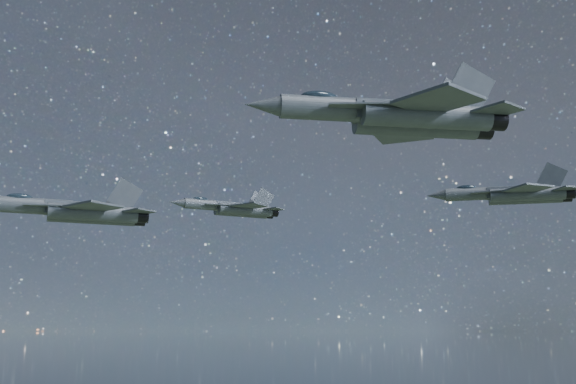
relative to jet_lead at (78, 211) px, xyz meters
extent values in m
cylinder|color=#343B41|center=(-4.15, -1.07, 0.23)|extent=(7.69, 3.41, 1.59)
ellipsoid|color=#19242D|center=(-5.33, -1.37, 0.99)|extent=(2.61, 1.64, 0.78)
cube|color=#343B41|center=(0.98, 0.25, 0.18)|extent=(8.46, 3.56, 1.32)
cylinder|color=#343B41|center=(1.63, -0.63, -0.28)|extent=(8.68, 3.67, 1.59)
cylinder|color=#343B41|center=(1.12, 1.34, -0.28)|extent=(8.68, 3.67, 1.59)
cylinder|color=black|center=(6.16, 0.53, -0.28)|extent=(1.65, 1.75, 1.47)
cylinder|color=black|center=(5.66, 2.50, -0.28)|extent=(1.65, 1.75, 1.47)
cube|color=#343B41|center=(-2.03, -1.94, 0.11)|extent=(5.35, 1.43, 0.12)
cube|color=#343B41|center=(-2.72, 0.72, 0.11)|extent=(5.26, 3.28, 0.12)
cube|color=#343B41|center=(2.04, -3.05, -0.08)|extent=(5.84, 5.82, 0.20)
cube|color=#343B41|center=(0.31, 3.65, -0.08)|extent=(5.01, 5.34, 0.20)
cube|color=#343B41|center=(6.10, -0.85, -0.08)|extent=(3.45, 3.46, 0.15)
cube|color=#343B41|center=(4.93, 3.69, -0.08)|extent=(2.94, 3.08, 0.15)
cube|color=#343B41|center=(4.55, -0.14, 1.65)|extent=(3.52, 0.76, 3.62)
cube|color=#343B41|center=(3.92, 2.32, 1.65)|extent=(3.40, 1.31, 3.62)
cylinder|color=#343B41|center=(12.68, 18.74, 4.36)|extent=(6.51, 3.26, 1.35)
cone|color=#343B41|center=(8.73, 17.46, 4.36)|extent=(2.35, 1.79, 1.21)
ellipsoid|color=#19242D|center=(11.69, 18.42, 5.01)|extent=(2.24, 1.50, 0.67)
cube|color=#343B41|center=(16.97, 20.13, 4.32)|extent=(7.16, 3.42, 1.13)
cylinder|color=#343B41|center=(17.56, 19.41, 3.93)|extent=(7.34, 3.52, 1.35)
cylinder|color=#343B41|center=(17.03, 21.06, 3.93)|extent=(7.34, 3.52, 1.35)
cylinder|color=black|center=(21.35, 20.63, 3.93)|extent=(1.45, 1.53, 1.25)
cylinder|color=black|center=(20.82, 22.28, 3.93)|extent=(1.45, 1.53, 1.25)
cube|color=#343B41|center=(14.52, 18.11, 4.26)|extent=(4.58, 1.49, 0.10)
cube|color=#343B41|center=(13.80, 20.33, 4.26)|extent=(4.40, 3.01, 0.10)
cube|color=#343B41|center=(18.04, 17.38, 4.10)|extent=(4.97, 4.91, 0.17)
cube|color=#343B41|center=(16.23, 22.98, 4.10)|extent=(4.10, 4.41, 0.17)
cube|color=#343B41|center=(21.37, 19.46, 4.10)|extent=(2.94, 2.93, 0.13)
cube|color=#343B41|center=(20.14, 23.25, 4.10)|extent=(2.40, 2.53, 0.13)
cube|color=#343B41|center=(20.02, 19.97, 5.58)|extent=(2.97, 0.82, 3.08)
cube|color=#343B41|center=(19.35, 22.03, 5.58)|extent=(2.83, 1.28, 3.08)
cylinder|color=#343B41|center=(21.92, -23.51, 3.52)|extent=(8.18, 2.11, 1.71)
cone|color=#343B41|center=(16.67, -23.78, 3.52)|extent=(2.70, 1.66, 1.53)
ellipsoid|color=#19242D|center=(20.61, -23.58, 4.34)|extent=(2.66, 1.28, 0.84)
cube|color=#343B41|center=(27.61, -23.23, 3.46)|extent=(9.06, 2.09, 1.42)
cylinder|color=#343B41|center=(28.10, -24.30, 2.97)|extent=(9.28, 2.17, 1.71)
cylinder|color=#343B41|center=(27.99, -22.11, 2.97)|extent=(9.28, 2.17, 1.71)
cylinder|color=black|center=(33.14, -24.05, 2.97)|extent=(1.50, 1.65, 1.58)
cylinder|color=black|center=(33.03, -21.86, 2.97)|extent=(1.50, 1.65, 1.58)
cube|color=#343B41|center=(23.96, -24.89, 3.38)|extent=(5.81, 2.00, 0.13)
cube|color=#343B41|center=(23.81, -21.94, 3.38)|extent=(5.82, 2.54, 0.13)
cube|color=#343B41|center=(28.01, -26.94, 3.19)|extent=(6.11, 6.25, 0.22)
cube|color=#343B41|center=(27.64, -19.50, 3.19)|extent=(5.93, 6.14, 0.22)
cube|color=#343B41|center=(32.77, -25.49, 3.19)|extent=(3.60, 3.67, 0.16)
cube|color=#343B41|center=(32.52, -20.46, 3.19)|extent=(3.49, 3.59, 0.16)
cube|color=#343B41|center=(31.29, -24.42, 5.05)|extent=(3.81, 0.54, 3.90)
cube|color=#343B41|center=(31.15, -21.68, 5.05)|extent=(3.80, 0.67, 3.90)
cylinder|color=#343B41|center=(41.16, -0.63, 2.55)|extent=(6.60, 3.36, 1.37)
cone|color=#343B41|center=(37.15, 0.70, 2.55)|extent=(2.39, 1.83, 1.23)
ellipsoid|color=#19242D|center=(40.16, -0.30, 3.21)|extent=(2.28, 1.54, 0.68)
cube|color=#343B41|center=(45.49, -2.08, 2.50)|extent=(7.25, 3.53, 1.14)
cylinder|color=#343B41|center=(45.55, -3.02, 2.11)|extent=(7.44, 3.64, 1.37)
cylinder|color=#343B41|center=(46.10, -1.36, 2.11)|extent=(7.44, 3.64, 1.37)
cylinder|color=black|center=(49.38, -4.30, 2.11)|extent=(1.48, 1.56, 1.27)
cylinder|color=black|center=(49.94, -2.63, 2.11)|extent=(1.48, 1.56, 1.27)
cube|color=#343B41|center=(42.28, -2.26, 2.44)|extent=(4.45, 3.09, 0.11)
cube|color=#343B41|center=(43.03, -0.01, 2.44)|extent=(4.66, 1.55, 0.11)
cube|color=#343B41|center=(44.71, -4.97, 2.28)|extent=(4.13, 4.46, 0.18)
cube|color=#343B41|center=(46.60, 0.70, 2.28)|extent=(5.04, 4.98, 0.18)
cube|color=#343B41|center=(48.69, -5.27, 2.28)|extent=(2.42, 2.56, 0.13)
cube|color=#343B41|center=(49.97, -1.44, 2.28)|extent=(2.98, 2.97, 0.13)
cube|color=#343B41|center=(47.90, -4.04, 3.78)|extent=(2.86, 1.33, 3.13)
cube|color=#343B41|center=(48.59, -1.95, 3.78)|extent=(3.01, 0.86, 3.13)
camera|label=1|loc=(13.53, -67.84, -11.75)|focal=42.00mm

